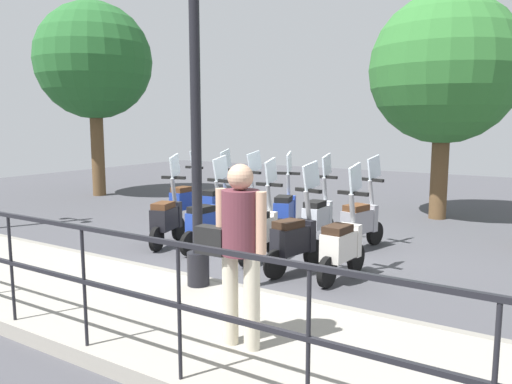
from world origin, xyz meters
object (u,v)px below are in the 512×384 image
object	(u,v)px
lamp_post_near	(196,136)
scooter_far_5	(186,199)
pedestrian_with_bag	(238,242)
scooter_near_3	(208,222)
scooter_near_1	(295,239)
tree_large	(94,62)
scooter_far_1	(318,216)
scooter_near_2	(261,229)
scooter_far_3	(242,207)
tree_distant	(445,70)
scooter_far_2	(285,210)
scooter_far_0	(361,220)
scooter_near_0	(342,244)
scooter_far_4	(217,203)
scooter_near_4	(167,217)

from	to	relation	value
lamp_post_near	scooter_far_5	bearing A→B (deg)	41.90
lamp_post_near	pedestrian_with_bag	xyz separation A→B (m)	(-1.09, -1.33, -0.84)
pedestrian_with_bag	scooter_near_3	world-z (taller)	pedestrian_with_bag
scooter_near_1	tree_large	bearing A→B (deg)	78.76
tree_large	scooter_far_1	world-z (taller)	tree_large
lamp_post_near	scooter_far_5	xyz separation A→B (m)	(3.38, 3.03, -1.44)
scooter_near_2	scooter_far_3	bearing A→B (deg)	39.17
scooter_near_1	pedestrian_with_bag	bearing A→B (deg)	-150.34
tree_distant	scooter_far_2	xyz separation A→B (m)	(-3.24, 1.99, -2.68)
pedestrian_with_bag	tree_large	xyz separation A→B (m)	(6.14, 8.99, 2.65)
scooter_far_1	scooter_far_3	world-z (taller)	same
lamp_post_near	scooter_far_1	xyz separation A→B (m)	(3.18, -0.07, -1.44)
pedestrian_with_bag	scooter_far_1	size ratio (longest dim) A/B	1.03
scooter_far_5	scooter_near_1	bearing A→B (deg)	-118.29
scooter_near_1	scooter_far_1	bearing A→B (deg)	27.08
scooter_near_3	scooter_far_0	world-z (taller)	same
tree_large	scooter_near_0	bearing A→B (deg)	-111.59
scooter_near_1	scooter_far_3	distance (m)	2.67
scooter_far_4	scooter_far_3	bearing A→B (deg)	-107.33
scooter_far_4	scooter_far_5	bearing A→B (deg)	86.57
scooter_far_0	scooter_far_4	xyz separation A→B (m)	(0.17, 3.06, 0.00)
scooter_near_0	scooter_far_3	size ratio (longest dim) A/B	1.00
scooter_far_1	scooter_near_0	bearing A→B (deg)	-147.13
tree_large	scooter_far_4	bearing A→B (deg)	-107.05
tree_distant	scooter_far_3	world-z (taller)	tree_distant
tree_distant	scooter_far_0	bearing A→B (deg)	172.17
scooter_near_0	lamp_post_near	bearing A→B (deg)	146.93
scooter_near_3	scooter_far_1	xyz separation A→B (m)	(1.41, -1.30, 0.00)
scooter_near_2	tree_large	bearing A→B (deg)	63.10
pedestrian_with_bag	tree_distant	world-z (taller)	tree_distant
scooter_near_2	scooter_far_5	xyz separation A→B (m)	(1.63, 2.82, 0.00)
scooter_near_1	scooter_far_1	world-z (taller)	same
pedestrian_with_bag	scooter_far_5	world-z (taller)	pedestrian_with_bag
scooter_near_1	scooter_far_5	world-z (taller)	same
pedestrian_with_bag	tree_distant	distance (m)	7.99
scooter_near_3	scooter_near_4	bearing A→B (deg)	98.98
scooter_near_2	lamp_post_near	bearing A→B (deg)	-176.21
scooter_far_2	tree_distant	bearing A→B (deg)	-48.57
tree_distant	scooter_near_1	distance (m)	5.85
scooter_near_3	scooter_far_2	bearing A→B (deg)	-13.52
tree_large	scooter_near_2	xyz separation A→B (m)	(-3.29, -7.45, -3.24)
scooter_near_0	scooter_far_0	world-z (taller)	same
lamp_post_near	scooter_near_3	size ratio (longest dim) A/B	2.62
scooter_far_4	pedestrian_with_bag	bearing A→B (deg)	-144.74
tree_large	scooter_near_1	xyz separation A→B (m)	(-3.56, -8.18, -3.24)
scooter_far_2	scooter_far_3	world-z (taller)	same
scooter_near_1	scooter_near_3	distance (m)	1.76
scooter_far_3	scooter_near_0	bearing A→B (deg)	-107.24
tree_distant	scooter_far_4	bearing A→B (deg)	132.57
scooter_near_1	scooter_far_1	distance (m)	1.75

